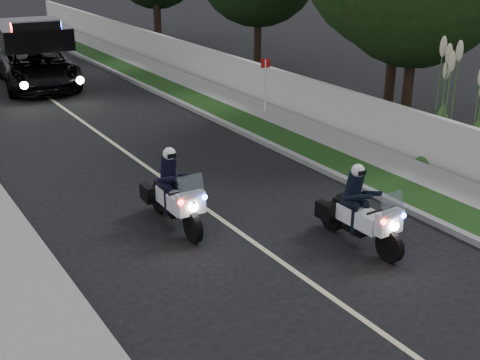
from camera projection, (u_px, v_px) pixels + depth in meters
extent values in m
plane|color=black|center=(274.00, 257.00, 13.30)|extent=(120.00, 120.00, 0.00)
cube|color=gray|center=(208.00, 116.00, 23.17)|extent=(0.20, 60.00, 0.15)
cube|color=#193814|center=(224.00, 113.00, 23.51)|extent=(1.20, 60.00, 0.16)
cube|color=gray|center=(253.00, 108.00, 24.16)|extent=(1.40, 60.00, 0.16)
cube|color=beige|center=(275.00, 88.00, 24.41)|extent=(0.22, 60.00, 1.50)
cube|color=#BFB78C|center=(103.00, 136.00, 21.15)|extent=(0.12, 50.00, 0.01)
imported|color=black|center=(40.00, 86.00, 27.97)|extent=(3.82, 6.83, 3.16)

